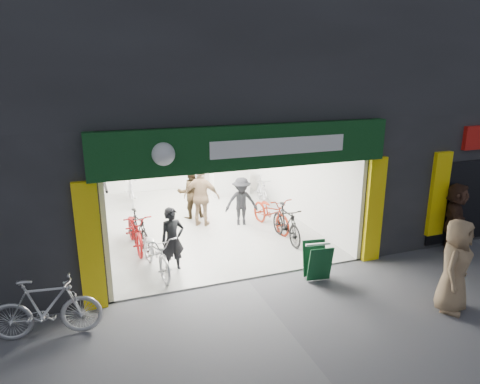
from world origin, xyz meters
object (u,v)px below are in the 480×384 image
bike_left_front (156,252)px  bike_right_front (286,224)px  parked_bike (46,308)px  pedestrian_near (455,266)px  sandwich_board (317,260)px

bike_left_front → bike_right_front: bearing=1.7°
parked_bike → pedestrian_near: bearing=-95.9°
bike_right_front → sandwich_board: bike_right_front is taller
bike_right_front → sandwich_board: bearing=-97.4°
bike_left_front → pedestrian_near: (5.14, -3.60, 0.44)m
pedestrian_near → parked_bike: bearing=134.4°
bike_left_front → sandwich_board: 3.68m
parked_bike → bike_left_front: bearing=-43.0°
bike_right_front → sandwich_board: size_ratio=2.06×
bike_left_front → bike_right_front: bike_right_front is taller
bike_left_front → parked_bike: 2.88m
parked_bike → pedestrian_near: 7.59m
bike_left_front → sandwich_board: bearing=-33.7°
parked_bike → pedestrian_near: (7.37, -1.77, 0.37)m
bike_left_front → pedestrian_near: pedestrian_near is taller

